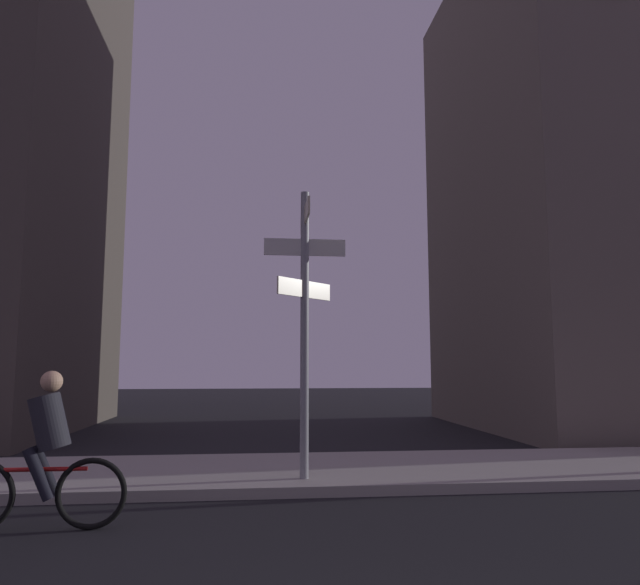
{
  "coord_description": "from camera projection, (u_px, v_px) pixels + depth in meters",
  "views": [
    {
      "loc": [
        -0.67,
        -2.67,
        1.67
      ],
      "look_at": [
        0.2,
        5.09,
        2.63
      ],
      "focal_mm": 33.01,
      "sensor_mm": 36.0,
      "label": 1
    }
  ],
  "objects": [
    {
      "name": "cyclist",
      "position": [
        43.0,
        456.0,
        6.02
      ],
      "size": [
        1.82,
        0.32,
        1.61
      ],
      "color": "black",
      "rests_on": "ground_plane"
    },
    {
      "name": "signpost",
      "position": [
        305.0,
        306.0,
        8.25
      ],
      "size": [
        1.16,
        1.26,
        3.99
      ],
      "color": "gray",
      "rests_on": "sidewalk_kerb"
    },
    {
      "name": "sidewalk_kerb",
      "position": [
        297.0,
        472.0,
        8.84
      ],
      "size": [
        40.0,
        2.93,
        0.14
      ],
      "primitive_type": "cube",
      "color": "#9E9991",
      "rests_on": "ground_plane"
    }
  ]
}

